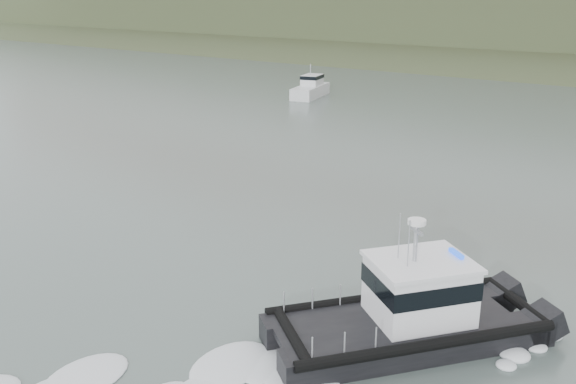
# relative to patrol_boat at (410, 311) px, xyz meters

# --- Properties ---
(ground) EXTENTS (400.00, 400.00, 0.00)m
(ground) POSITION_rel_patrol_boat_xyz_m (-10.08, -4.34, -1.17)
(ground) COLOR #485650
(ground) RESTS_ON ground
(patrol_boat) EXTENTS (8.63, 9.74, 4.66)m
(patrol_boat) POSITION_rel_patrol_boat_xyz_m (0.00, 0.00, 0.00)
(patrol_boat) COLOR black
(patrol_boat) RESTS_ON ground
(motorboat) EXTENTS (3.92, 7.25, 3.79)m
(motorboat) POSITION_rel_patrol_boat_xyz_m (-32.28, 41.43, -0.22)
(motorboat) COLOR silver
(motorboat) RESTS_ON ground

